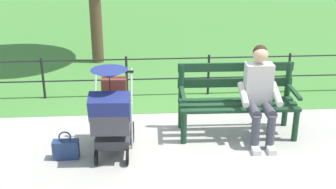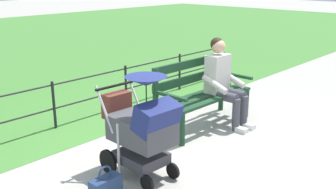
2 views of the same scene
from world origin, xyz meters
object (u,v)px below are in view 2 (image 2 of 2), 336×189
park_bench (200,90)px  person_on_bench (223,80)px  stroller (142,126)px  handbag (106,188)px

park_bench → person_on_bench: bearing=138.4°
park_bench → person_on_bench: person_on_bench is taller
person_on_bench → stroller: person_on_bench is taller
park_bench → stroller: (1.67, 0.52, 0.07)m
park_bench → stroller: stroller is taller
park_bench → handbag: (2.26, 0.60, -0.40)m
park_bench → handbag: size_ratio=4.35×
park_bench → handbag: park_bench is taller
stroller → handbag: 0.75m
stroller → handbag: size_ratio=3.11×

